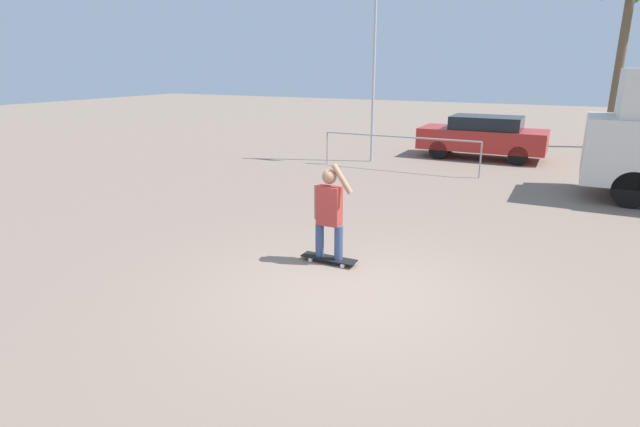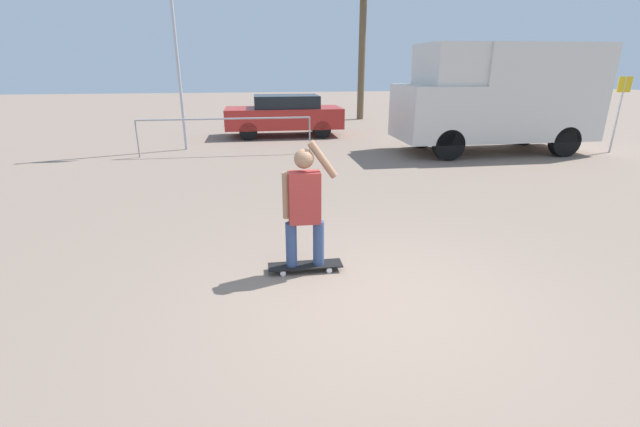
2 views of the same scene
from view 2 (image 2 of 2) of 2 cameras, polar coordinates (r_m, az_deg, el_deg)
ground_plane at (r=4.92m, az=7.98°, el=-11.59°), size 80.00×80.00×0.00m
skateboard at (r=5.52m, az=-1.98°, el=-6.95°), size 0.95×0.25×0.09m
person_skateboarder at (r=5.20m, az=-2.10°, el=1.56°), size 0.67×0.24×1.59m
camper_van at (r=14.08m, az=22.76°, el=14.40°), size 5.71×2.25×3.09m
parked_car_red at (r=16.27m, az=-4.78°, el=13.02°), size 4.23×1.80×1.48m
flagpole at (r=14.04m, az=-18.55°, el=22.88°), size 0.94×0.12×6.27m
street_sign at (r=15.66m, az=35.12°, el=11.84°), size 0.44×0.06×2.20m
plaza_railing_segment at (r=12.89m, az=-12.55°, el=11.65°), size 4.97×0.05×1.08m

